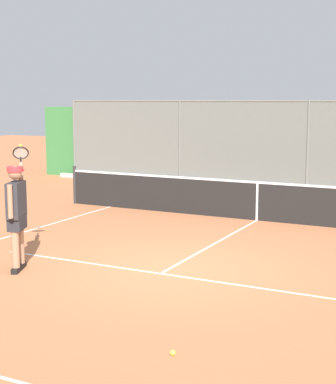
% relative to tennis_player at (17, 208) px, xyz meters
% --- Properties ---
extents(ground_plane, '(60.00, 60.00, 0.00)m').
position_rel_tennis_player_xyz_m(ground_plane, '(-2.29, -1.26, -1.08)').
color(ground_plane, '#B76B42').
extents(court_line_markings, '(8.46, 9.27, 0.01)m').
position_rel_tennis_player_xyz_m(court_line_markings, '(-2.29, -0.55, -1.08)').
color(court_line_markings, white).
rests_on(court_line_markings, ground).
extents(fence_backdrop, '(20.72, 1.37, 2.91)m').
position_rel_tennis_player_xyz_m(fence_backdrop, '(-2.29, -11.46, 0.23)').
color(fence_backdrop, slate).
rests_on(fence_backdrop, ground).
extents(tennis_net, '(10.87, 0.09, 1.07)m').
position_rel_tennis_player_xyz_m(tennis_net, '(-2.29, -5.99, -0.59)').
color(tennis_net, '#2D2D2D').
rests_on(tennis_net, ground).
extents(tennis_player, '(0.89, 1.26, 2.10)m').
position_rel_tennis_player_xyz_m(tennis_player, '(0.00, 0.00, 0.00)').
color(tennis_player, black).
rests_on(tennis_player, ground).
extents(tennis_ball_mid_court, '(0.07, 0.07, 0.07)m').
position_rel_tennis_player_xyz_m(tennis_ball_mid_court, '(-3.93, 1.94, -1.05)').
color(tennis_ball_mid_court, '#D6E042').
rests_on(tennis_ball_mid_court, ground).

